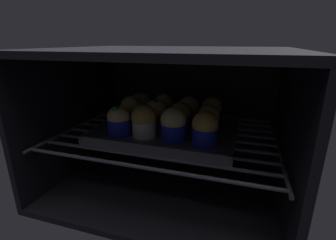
{
  "coord_description": "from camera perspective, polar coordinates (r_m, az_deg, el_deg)",
  "views": [
    {
      "loc": [
        18.32,
        -36.05,
        37.21
      ],
      "look_at": [
        0.0,
        21.54,
        17.57
      ],
      "focal_mm": 26.12,
      "sensor_mm": 36.0,
      "label": 1
    }
  ],
  "objects": [
    {
      "name": "muffin_row1_col1",
      "position": [
        0.65,
        -2.8,
        1.48
      ],
      "size": [
        5.84,
        5.84,
        7.65
      ],
      "color": "red",
      "rests_on": "baking_tray"
    },
    {
      "name": "muffin_row0_col1",
      "position": [
        0.58,
        -5.63,
        -0.21
      ],
      "size": [
        6.01,
        6.01,
        7.95
      ],
      "color": "silver",
      "rests_on": "baking_tray"
    },
    {
      "name": "muffin_row2_col3",
      "position": [
        0.67,
        10.13,
        1.97
      ],
      "size": [
        5.65,
        5.65,
        7.76
      ],
      "color": "#1928B7",
      "rests_on": "baking_tray"
    },
    {
      "name": "muffin_row1_col3",
      "position": [
        0.61,
        9.39,
        -0.04
      ],
      "size": [
        5.65,
        5.65,
        7.31
      ],
      "color": "#1928B7",
      "rests_on": "baking_tray"
    },
    {
      "name": "oven_cavity",
      "position": [
        0.68,
        1.2,
        0.71
      ],
      "size": [
        59.0,
        47.0,
        37.0
      ],
      "color": "black",
      "rests_on": "ground"
    },
    {
      "name": "muffin_row1_col0",
      "position": [
        0.67,
        -8.6,
        2.15
      ],
      "size": [
        5.77,
        5.77,
        7.89
      ],
      "color": "#7A238C",
      "rests_on": "baking_tray"
    },
    {
      "name": "muffin_row2_col0",
      "position": [
        0.73,
        -6.32,
        3.26
      ],
      "size": [
        5.65,
        5.65,
        7.64
      ],
      "color": "#1928B7",
      "rests_on": "baking_tray"
    },
    {
      "name": "muffin_row2_col1",
      "position": [
        0.7,
        -1.04,
        2.96
      ],
      "size": [
        5.65,
        5.65,
        7.8
      ],
      "color": "#0C8C84",
      "rests_on": "baking_tray"
    },
    {
      "name": "muffin_row0_col2",
      "position": [
        0.56,
        1.27,
        -1.03
      ],
      "size": [
        5.92,
        5.92,
        7.85
      ],
      "color": "#1928B7",
      "rests_on": "baking_tray"
    },
    {
      "name": "baking_tray",
      "position": [
        0.64,
        0.0,
        -2.44
      ],
      "size": [
        34.86,
        27.84,
        2.2
      ],
      "color": "#4C4C51",
      "rests_on": "oven_rack"
    },
    {
      "name": "muffin_row1_col2",
      "position": [
        0.62,
        2.85,
        0.83
      ],
      "size": [
        5.69,
        5.69,
        7.51
      ],
      "color": "#1928B7",
      "rests_on": "baking_tray"
    },
    {
      "name": "muffin_row0_col3",
      "position": [
        0.54,
        8.65,
        -2.01
      ],
      "size": [
        5.85,
        5.85,
        7.72
      ],
      "color": "#1928B7",
      "rests_on": "baking_tray"
    },
    {
      "name": "muffin_row2_col2",
      "position": [
        0.69,
        4.77,
        2.35
      ],
      "size": [
        5.97,
        5.97,
        7.44
      ],
      "color": "red",
      "rests_on": "baking_tray"
    },
    {
      "name": "muffin_row0_col0",
      "position": [
        0.61,
        -11.41,
        -0.18
      ],
      "size": [
        5.65,
        5.65,
        7.43
      ],
      "color": "#1928B7",
      "rests_on": "baking_tray"
    },
    {
      "name": "oven_rack",
      "position": [
        0.65,
        0.12,
        -3.2
      ],
      "size": [
        54.8,
        42.0,
        0.8
      ],
      "color": "#51515B",
      "rests_on": "oven_cavity"
    }
  ]
}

